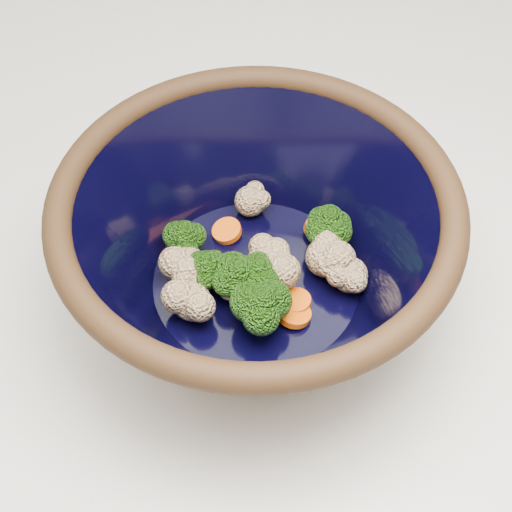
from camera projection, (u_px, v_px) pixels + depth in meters
name	position (u px, v px, depth m)	size (l,w,h in m)	color
counter	(207.00, 444.00, 1.03)	(1.20, 1.20, 0.90)	white
mixing_bowl	(256.00, 246.00, 0.58)	(0.36, 0.36, 0.14)	black
vegetable_pile	(254.00, 267.00, 0.59)	(0.17, 0.15, 0.05)	#608442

